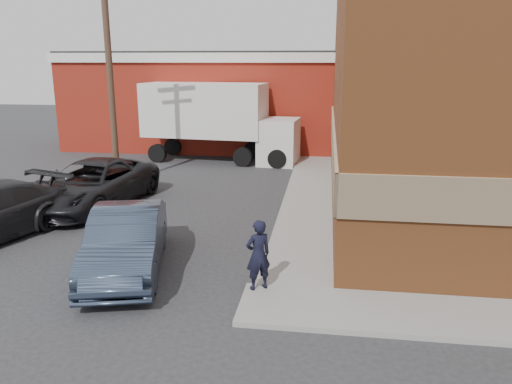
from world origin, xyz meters
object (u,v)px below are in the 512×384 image
at_px(warehouse, 210,99).
at_px(suv_a, 92,184).
at_px(utility_pole, 110,70).
at_px(box_truck, 219,117).
at_px(sedan, 126,241).
at_px(man, 258,255).

distance_m(warehouse, suv_a, 14.39).
relative_size(utility_pole, box_truck, 1.09).
bearing_deg(warehouse, suv_a, -94.18).
distance_m(sedan, suv_a, 6.25).
xyz_separation_m(utility_pole, box_truck, (3.22, 5.66, -2.44)).
distance_m(warehouse, utility_pole, 11.27).
relative_size(warehouse, man, 10.02).
height_order(warehouse, suv_a, warehouse).
bearing_deg(sedan, suv_a, 108.73).
bearing_deg(warehouse, box_truck, -72.13).
relative_size(warehouse, sedan, 3.40).
bearing_deg(suv_a, man, -34.03).
bearing_deg(suv_a, warehouse, 93.22).
bearing_deg(box_truck, sedan, -81.90).
bearing_deg(box_truck, suv_a, -101.85).
bearing_deg(warehouse, sedan, -83.03).
height_order(suv_a, box_truck, box_truck).
distance_m(warehouse, box_truck, 5.63).
xyz_separation_m(man, box_truck, (-4.08, 14.91, 1.37)).
distance_m(suv_a, box_truck, 9.41).
height_order(warehouse, box_truck, warehouse).
height_order(utility_pole, box_truck, utility_pole).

